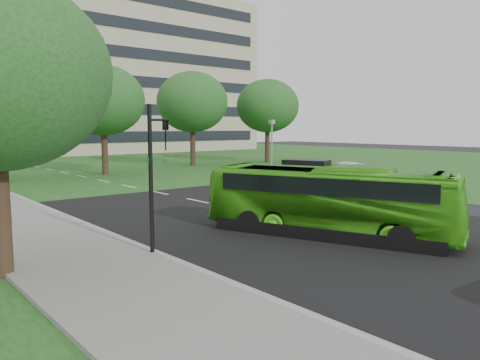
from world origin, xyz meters
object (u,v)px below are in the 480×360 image
at_px(tree_park_e, 268,106).
at_px(traffic_light, 155,168).
at_px(bus, 329,201).
at_px(sedan, 354,172).
at_px(camera_pole, 272,141).
at_px(tree_park_d, 192,102).
at_px(tree_park_c, 103,100).
at_px(office_building, 126,75).

distance_m(tree_park_e, traffic_light, 38.62).
bearing_deg(tree_park_e, bus, -129.57).
bearing_deg(bus, tree_park_e, 29.26).
xyz_separation_m(bus, sedan, (14.53, 9.61, -0.56)).
xyz_separation_m(tree_park_e, camera_pole, (-11.65, -12.86, -3.34)).
relative_size(tree_park_d, traffic_light, 2.06).
bearing_deg(camera_pole, tree_park_e, 46.24).
bearing_deg(traffic_light, tree_park_c, 56.85).
xyz_separation_m(tree_park_e, bus, (-22.48, -27.20, -4.95)).
height_order(tree_park_e, traffic_light, tree_park_e).
relative_size(office_building, traffic_light, 8.70).
height_order(tree_park_d, traffic_light, tree_park_d).
distance_m(tree_park_e, bus, 35.63).
bearing_deg(tree_park_c, sedan, -54.62).
xyz_separation_m(tree_park_d, sedan, (0.87, -19.28, -5.72)).
relative_size(office_building, camera_pole, 8.98).
height_order(office_building, bus, office_building).
relative_size(traffic_light, camera_pole, 1.03).
bearing_deg(tree_park_e, office_building, 89.49).
distance_m(bus, sedan, 17.43).
xyz_separation_m(sedan, traffic_light, (-20.76, -8.00, 2.00)).
relative_size(tree_park_c, sedan, 2.08).
xyz_separation_m(tree_park_c, camera_pole, (7.91, -11.62, -3.20)).
height_order(tree_park_c, camera_pole, tree_park_c).
bearing_deg(tree_park_d, office_building, 74.39).
bearing_deg(camera_pole, bus, -128.63).
height_order(tree_park_c, sedan, tree_park_c).
bearing_deg(tree_park_c, tree_park_d, 15.27).
distance_m(office_building, traffic_light, 67.32).
bearing_deg(traffic_light, tree_park_e, 29.16).
relative_size(office_building, bus, 4.38).
distance_m(sedan, traffic_light, 22.34).
relative_size(tree_park_d, bus, 1.04).
relative_size(office_building, tree_park_c, 4.47).
distance_m(tree_park_d, sedan, 20.13).
bearing_deg(sedan, camera_pole, 57.91).
relative_size(sedan, camera_pole, 0.97).
distance_m(tree_park_d, camera_pole, 15.25).
height_order(traffic_light, camera_pole, traffic_light).
bearing_deg(tree_park_e, traffic_light, -138.28).
relative_size(tree_park_c, camera_pole, 2.01).
distance_m(office_building, bus, 66.60).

